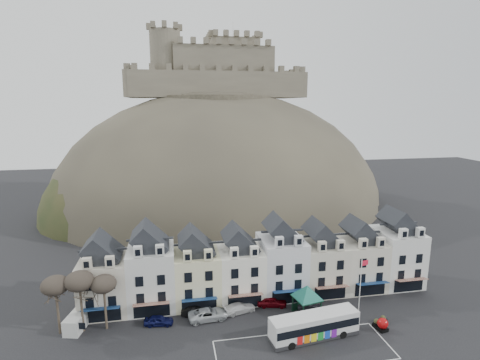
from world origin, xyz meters
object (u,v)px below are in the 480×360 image
(bus_shelter, at_px, (307,292))
(car_white, at_px, (239,308))
(car_navy, at_px, (159,320))
(car_maroon, at_px, (272,301))
(white_van, at_px, (78,321))
(bus, at_px, (314,325))
(car_silver, at_px, (208,314))
(car_black, at_px, (195,311))
(flagpole, at_px, (361,283))
(red_buoy, at_px, (383,324))
(car_charcoal, at_px, (310,308))

(bus_shelter, bearing_deg, car_white, 154.76)
(car_navy, relative_size, car_maroon, 0.90)
(car_navy, bearing_deg, white_van, 90.38)
(bus, relative_size, car_navy, 3.05)
(car_silver, height_order, car_white, car_silver)
(bus_shelter, bearing_deg, car_black, 158.79)
(car_navy, distance_m, car_silver, 6.93)
(flagpole, xyz_separation_m, car_white, (-17.11, 3.82, -4.22))
(bus_shelter, bearing_deg, bus, -112.42)
(car_silver, distance_m, car_white, 4.78)
(red_buoy, distance_m, car_maroon, 15.82)
(red_buoy, height_order, car_navy, red_buoy)
(car_black, height_order, car_white, car_white)
(car_maroon, bearing_deg, car_white, 110.59)
(bus, distance_m, white_van, 32.06)
(car_navy, bearing_deg, bus_shelter, -85.87)
(bus, bearing_deg, car_maroon, 103.67)
(car_charcoal, bearing_deg, bus_shelter, 136.98)
(white_van, bearing_deg, bus, -1.04)
(bus_shelter, xyz_separation_m, car_black, (-16.01, 2.66, -2.86))
(car_navy, xyz_separation_m, car_black, (5.20, 1.50, -0.01))
(car_navy, bearing_deg, car_silver, -81.64)
(white_van, relative_size, car_navy, 1.27)
(flagpole, distance_m, car_silver, 22.36)
(flagpole, xyz_separation_m, car_navy, (-28.71, 2.68, -4.25))
(flagpole, xyz_separation_m, car_silver, (-21.79, 2.82, -4.15))
(red_buoy, xyz_separation_m, car_black, (-24.73, 8.38, -0.24))
(bus, bearing_deg, bus_shelter, 71.71)
(bus_shelter, xyz_separation_m, car_silver, (-14.28, 1.30, -2.75))
(car_white, xyz_separation_m, car_charcoal, (10.40, -1.70, -0.11))
(bus, bearing_deg, white_van, 157.89)
(car_silver, xyz_separation_m, car_white, (4.68, 1.00, -0.07))
(red_buoy, height_order, flagpole, flagpole)
(car_navy, height_order, car_maroon, car_maroon)
(flagpole, distance_m, car_maroon, 13.44)
(bus, distance_m, red_buoy, 9.81)
(car_white, relative_size, car_charcoal, 1.33)
(car_navy, bearing_deg, car_black, -66.67)
(car_black, distance_m, car_silver, 2.20)
(bus, bearing_deg, car_navy, 154.00)
(bus_shelter, distance_m, car_black, 16.48)
(flagpole, relative_size, car_charcoal, 2.34)
(car_navy, relative_size, car_charcoal, 1.09)
(bus_shelter, bearing_deg, flagpole, -23.20)
(car_silver, xyz_separation_m, car_charcoal, (15.08, -0.69, -0.18))
(car_black, bearing_deg, car_white, -85.23)
(car_silver, height_order, car_charcoal, car_silver)
(car_charcoal, bearing_deg, car_white, 90.55)
(red_buoy, distance_m, car_white, 20.01)
(bus, bearing_deg, car_charcoal, 65.69)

